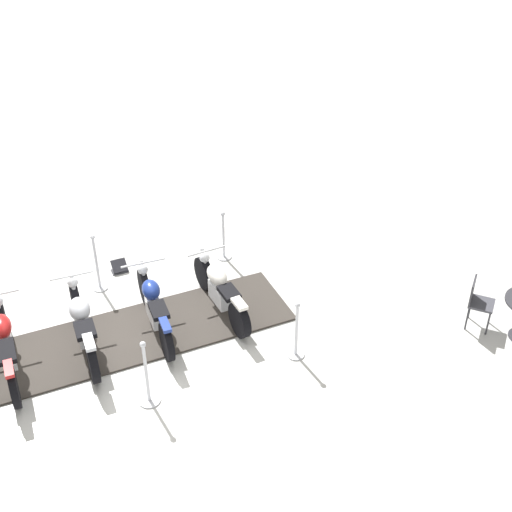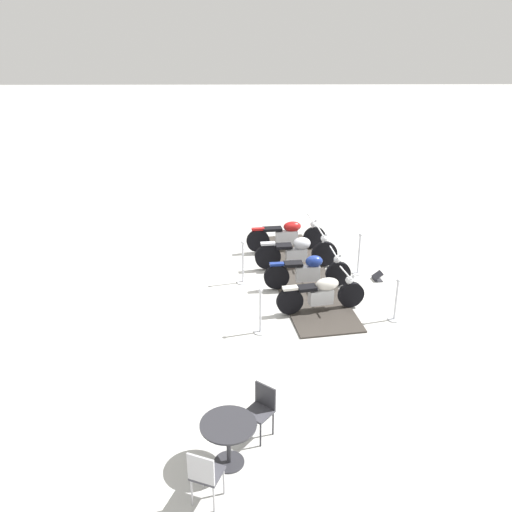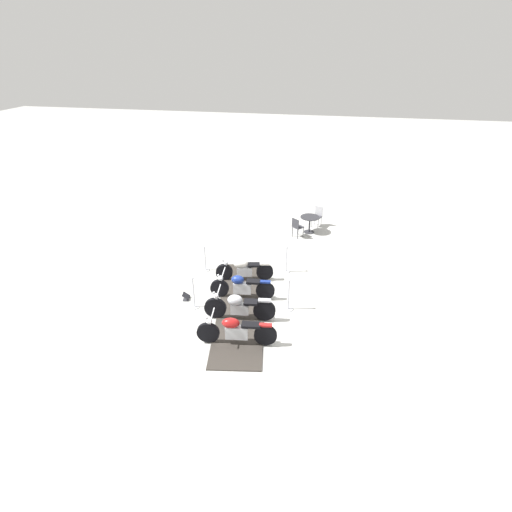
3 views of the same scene
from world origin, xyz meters
The scene contains 14 objects.
ground_plane centered at (0.00, 0.00, 0.00)m, with size 80.00×80.00×0.00m, color silver.
display_platform centered at (0.00, 0.00, 0.02)m, with size 5.74×1.49×0.04m, color #38332D.
motorcycle_cream centered at (-1.74, -0.32, 0.46)m, with size 0.75×2.07×0.91m.
motorcycle_navy centered at (-0.58, -0.13, 0.48)m, with size 0.75×2.19×0.93m.
motorcycle_chrome centered at (0.59, 0.06, 0.50)m, with size 0.69×2.23×1.01m.
motorcycle_maroon centered at (1.75, 0.25, 0.50)m, with size 0.71×2.30×0.97m.
stanchion_right_mid centered at (0.25, -1.51, 0.43)m, with size 0.28×0.28×1.15m.
stanchion_right_front centered at (-2.16, -1.91, 0.36)m, with size 0.29×0.29×1.03m.
stanchion_left_mid centered at (-0.25, 1.51, 0.37)m, with size 0.34×0.34×1.15m.
stanchion_left_front centered at (-2.66, 1.12, 0.38)m, with size 0.29×0.29×1.07m.
info_placard centered at (-0.15, -1.95, 0.07)m, with size 0.34×0.27×0.22m.
cafe_table centered at (-6.45, 1.67, 0.58)m, with size 0.86×0.86×0.76m.
cafe_chair_near_table centered at (-5.80, 1.17, 0.53)m, with size 0.56×0.56×0.90m.
cafe_chair_across_table centered at (-7.21, 1.97, 0.56)m, with size 0.52×0.52×0.96m.
Camera 2 is at (-13.02, 1.34, 6.44)m, focal length 39.12 mm.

